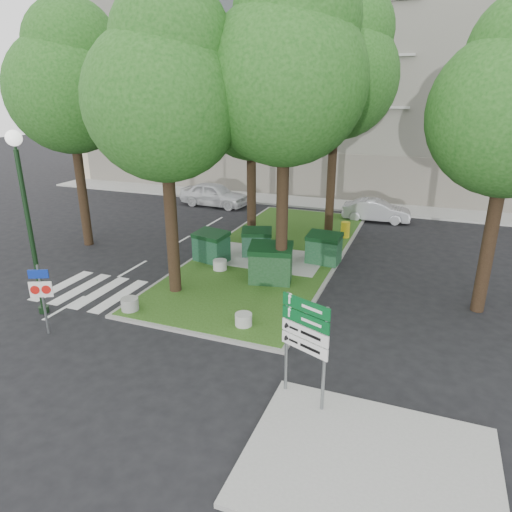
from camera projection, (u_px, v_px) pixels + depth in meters
The scene contains 25 objects.
ground at pixel (177, 330), 14.49m from camera, with size 120.00×120.00×0.00m, color black.
median_island at pixel (274, 252), 21.32m from camera, with size 6.00×16.00×0.12m, color #264814.
median_kerb at pixel (274, 252), 21.32m from camera, with size 6.30×16.30×0.10m, color gray.
sidewalk_corner at pixel (369, 465), 9.20m from camera, with size 5.00×4.00×0.12m, color #999993.
building_sidewalk at pixel (317, 203), 30.69m from camera, with size 42.00×3.00×0.12m, color #999993.
zebra_crossing at pixel (110, 294), 17.07m from camera, with size 5.00×3.00×0.01m, color silver.
apartment_building at pixel (346, 79), 34.56m from camera, with size 41.00×12.00×16.00m, color #C1AD90.
tree_median_near_left at pixel (166, 86), 14.71m from camera, with size 5.20×5.20×10.53m.
tree_median_near_right at pixel (288, 65), 15.06m from camera, with size 5.60×5.60×11.46m.
tree_median_mid at pixel (253, 95), 20.36m from camera, with size 4.80×4.80×9.99m.
tree_median_far at pixel (340, 65), 21.45m from camera, with size 5.80×5.80×11.93m.
tree_street_left at pixel (70, 79), 20.04m from camera, with size 5.40×5.40×11.00m.
dumpster_a at pixel (211, 246), 19.91m from camera, with size 1.65×1.33×1.35m.
dumpster_b at pixel (257, 242), 20.61m from camera, with size 1.58×1.32×1.25m.
dumpster_c at pixel (271, 263), 17.69m from camera, with size 1.87×1.50×1.54m.
dumpster_d at pixel (324, 248), 19.68m from camera, with size 1.51×1.11×1.34m.
bollard_left at pixel (130, 304), 15.52m from camera, with size 0.59×0.59×0.42m, color gray.
bollard_right at pixel (244, 319), 14.51m from camera, with size 0.55×0.55×0.39m, color #A8A9A3.
bollard_mid at pixel (220, 265), 19.05m from camera, with size 0.58×0.58×0.41m, color #AAA9A4.
litter_bin at pixel (345, 230), 23.18m from camera, with size 0.46×0.46×0.80m, color gold.
street_lamp at pixel (25, 204), 14.38m from camera, with size 0.48×0.48×6.08m.
traffic_sign_pole at pixel (41, 290), 13.82m from camera, with size 0.64×0.32×2.29m.
directional_sign at pixel (306, 335), 10.50m from camera, with size 1.24×0.55×2.65m.
car_white at pixel (214, 194), 29.92m from camera, with size 1.83×4.54×1.55m, color silver.
car_silver at pixel (376, 211), 26.44m from camera, with size 1.34×3.83×1.26m, color #A5A6AD.
Camera 1 is at (6.96, -11.05, 7.17)m, focal length 32.00 mm.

